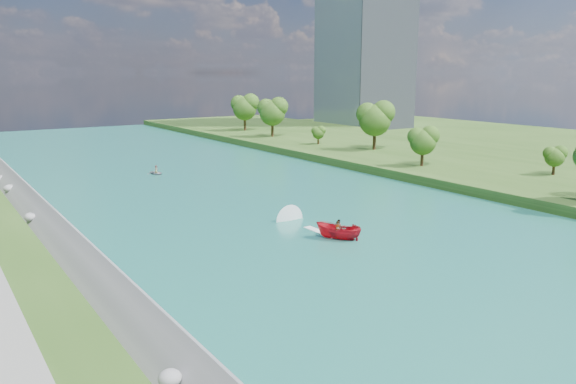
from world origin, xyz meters
TOP-DOWN VIEW (x-y plane):
  - ground at (0.00, 0.00)m, footprint 260.00×260.00m
  - river_water at (0.00, 20.00)m, footprint 55.00×240.00m
  - berm_east at (49.50, 20.00)m, footprint 44.00×240.00m
  - riprap_bank at (-25.84, 19.29)m, footprint 3.74×236.00m
  - office_tower at (82.50, 95.00)m, footprint 22.00×22.00m
  - trees_east at (37.97, 50.43)m, footprint 16.90×136.88m
  - motorboat at (-0.20, 4.44)m, footprint 4.15×19.26m
  - raft at (-2.21, 49.30)m, footprint 2.80×3.50m

SIDE VIEW (x-z plane):
  - ground at x=0.00m, z-range 0.00..0.00m
  - river_water at x=0.00m, z-range 0.00..0.10m
  - raft at x=-2.21m, z-range -0.29..1.20m
  - berm_east at x=49.50m, z-range 0.00..1.50m
  - motorboat at x=-0.20m, z-range -0.10..1.91m
  - riprap_bank at x=-25.84m, z-range -0.23..3.82m
  - trees_east at x=37.97m, z-range 0.86..12.23m
  - office_tower at x=82.50m, z-range 0.00..60.00m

